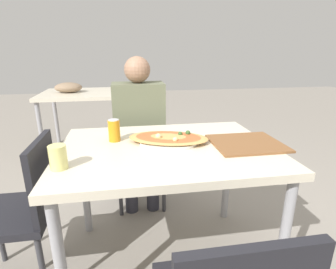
{
  "coord_description": "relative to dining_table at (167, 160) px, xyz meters",
  "views": [
    {
      "loc": [
        -0.21,
        -1.31,
        1.25
      ],
      "look_at": [
        0.01,
        0.02,
        0.81
      ],
      "focal_mm": 28.0,
      "sensor_mm": 36.0,
      "label": 1
    }
  ],
  "objects": [
    {
      "name": "soda_can",
      "position": [
        -0.28,
        0.14,
        0.14
      ],
      "size": [
        0.07,
        0.07,
        0.12
      ],
      "color": "orange",
      "rests_on": "dining_table"
    },
    {
      "name": "background_table",
      "position": [
        -0.7,
        2.04,
        0.02
      ],
      "size": [
        1.1,
        0.8,
        0.87
      ],
      "color": "beige",
      "rests_on": "ground_plane"
    },
    {
      "name": "chair_far_seated",
      "position": [
        -0.11,
        0.75,
        -0.2
      ],
      "size": [
        0.4,
        0.4,
        0.83
      ],
      "rotation": [
        0.0,
        0.0,
        3.14
      ],
      "color": "black",
      "rests_on": "ground_plane"
    },
    {
      "name": "serving_tray",
      "position": [
        0.44,
        -0.04,
        0.09
      ],
      "size": [
        0.37,
        0.33,
        0.01
      ],
      "color": "brown",
      "rests_on": "dining_table"
    },
    {
      "name": "person_seated",
      "position": [
        -0.11,
        0.64,
        0.03
      ],
      "size": [
        0.38,
        0.26,
        1.21
      ],
      "rotation": [
        0.0,
        0.0,
        3.14
      ],
      "color": "#2D2D38",
      "rests_on": "ground_plane"
    },
    {
      "name": "ground_plane",
      "position": [
        0.0,
        0.0,
        -0.67
      ],
      "size": [
        14.0,
        14.0,
        0.0
      ],
      "primitive_type": "plane",
      "color": "gray"
    },
    {
      "name": "drink_glass",
      "position": [
        -0.51,
        -0.2,
        0.13
      ],
      "size": [
        0.08,
        0.08,
        0.11
      ],
      "color": "#E0DB7F",
      "rests_on": "dining_table"
    },
    {
      "name": "pizza_main",
      "position": [
        0.02,
        0.07,
        0.1
      ],
      "size": [
        0.5,
        0.37,
        0.06
      ],
      "color": "white",
      "rests_on": "dining_table"
    },
    {
      "name": "chair_side_left",
      "position": [
        -0.76,
        -0.01,
        -0.2
      ],
      "size": [
        0.4,
        0.4,
        0.83
      ],
      "rotation": [
        0.0,
        0.0,
        1.57
      ],
      "color": "black",
      "rests_on": "ground_plane"
    },
    {
      "name": "dining_table",
      "position": [
        0.0,
        0.0,
        0.0
      ],
      "size": [
        1.14,
        0.84,
        0.75
      ],
      "color": "beige",
      "rests_on": "ground_plane"
    }
  ]
}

